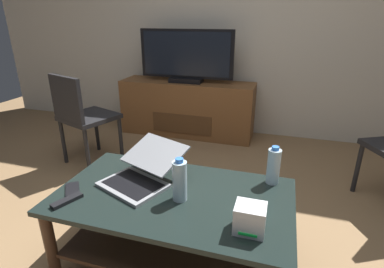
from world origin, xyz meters
name	(u,v)px	position (x,y,z in m)	size (l,w,h in m)	color
ground_plane	(161,260)	(0.00, 0.00, 0.00)	(7.68, 7.68, 0.00)	olive
back_wall	(237,10)	(0.00, 2.32, 1.40)	(6.40, 0.12, 2.80)	beige
coffee_table	(174,215)	(0.08, 0.03, 0.32)	(1.25, 0.71, 0.45)	black
media_cabinet	(187,108)	(-0.48, 2.00, 0.32)	(1.55, 0.42, 0.63)	brown
television	(186,57)	(-0.48, 1.98, 0.91)	(1.06, 0.20, 0.57)	black
side_chair	(81,114)	(-1.15, 0.95, 0.50)	(0.56, 0.56, 0.87)	black
laptop	(142,172)	(-0.13, 0.10, 0.51)	(0.48, 0.53, 0.19)	gray
router_box	(250,218)	(0.50, -0.15, 0.52)	(0.13, 0.12, 0.13)	silver
water_bottle_near	(273,166)	(0.58, 0.30, 0.56)	(0.07, 0.07, 0.22)	silver
water_bottle_far	(180,181)	(0.13, -0.01, 0.56)	(0.07, 0.07, 0.23)	silver
cell_phone	(72,189)	(-0.46, -0.10, 0.46)	(0.07, 0.14, 0.01)	black
tv_remote	(67,200)	(-0.41, -0.20, 0.46)	(0.04, 0.16, 0.02)	black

